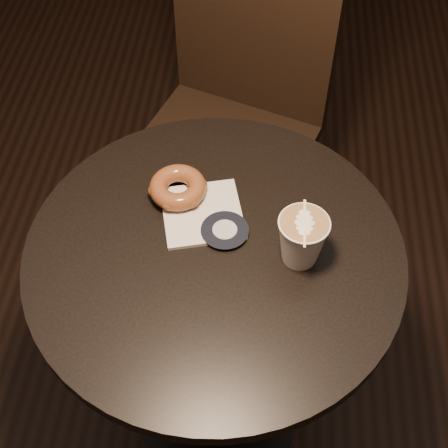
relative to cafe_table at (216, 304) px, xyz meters
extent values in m
plane|color=black|center=(0.00, 0.00, -0.55)|extent=(4.50, 4.50, 0.00)
cylinder|color=black|center=(0.00, 0.00, 0.18)|extent=(0.70, 0.70, 0.03)
cylinder|color=black|center=(0.00, 0.00, -0.18)|extent=(0.07, 0.07, 0.70)
cylinder|color=black|center=(0.00, 0.00, -0.54)|extent=(0.44, 0.44, 0.02)
cube|color=black|center=(-0.03, 0.51, -0.06)|extent=(0.55, 0.55, 0.04)
cube|color=black|center=(0.04, 0.69, 0.25)|extent=(0.42, 0.19, 0.58)
cylinder|color=black|center=(-0.27, 0.40, -0.31)|extent=(0.04, 0.04, 0.49)
cylinder|color=black|center=(0.08, 0.27, -0.31)|extent=(0.04, 0.04, 0.49)
cylinder|color=black|center=(-0.14, 0.74, -0.31)|extent=(0.04, 0.04, 0.49)
cylinder|color=black|center=(0.20, 0.62, -0.31)|extent=(0.04, 0.04, 0.49)
cube|color=silver|center=(-0.03, 0.08, 0.20)|extent=(0.18, 0.18, 0.01)
torus|color=brown|center=(-0.08, 0.12, 0.23)|extent=(0.11, 0.11, 0.04)
camera|label=1|loc=(0.07, -0.66, 1.12)|focal=50.00mm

